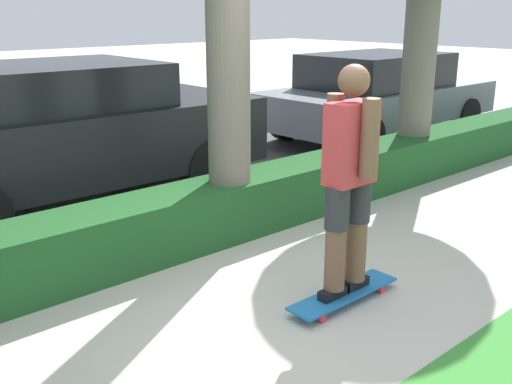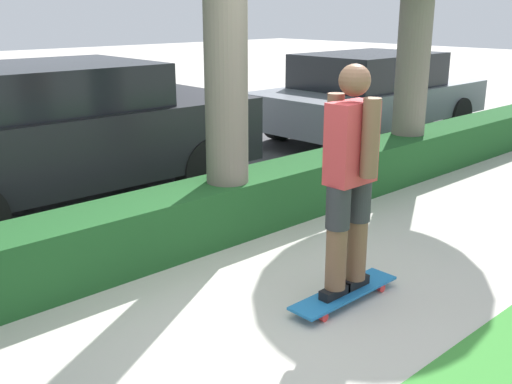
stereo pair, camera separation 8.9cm
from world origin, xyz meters
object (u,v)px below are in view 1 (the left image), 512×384
Objects in this scene: skater_person at (349,177)px; parked_car_middle at (60,131)px; skateboard at (344,294)px; parked_car_rear at (379,94)px.

skater_person reaches higher than parked_car_middle.
parked_car_middle is (-0.50, 3.66, 0.77)m from skateboard.
skateboard is 3.78m from parked_car_middle.
parked_car_middle reaches higher than skateboard.
parked_car_middle is at bearing 97.77° from skateboard.
skater_person is at bearing -26.57° from skateboard.
parked_car_middle is at bearing 97.77° from skater_person.
skateboard is at bearing 153.43° from skater_person.
parked_car_rear is at bearing 0.77° from parked_car_middle.
parked_car_middle is at bearing 179.19° from parked_car_rear.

